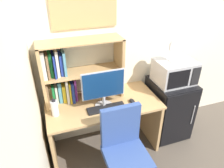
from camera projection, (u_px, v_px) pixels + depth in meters
The scene contains 12 objects.
wall_back at pixel (186, 36), 2.80m from camera, with size 6.40×0.04×2.60m, color silver.
desk at pixel (103, 117), 2.55m from camera, with size 1.32×0.66×0.74m.
hutch_bookshelf at pixel (69, 73), 2.32m from camera, with size 0.92×0.29×0.72m.
monitor at pixel (104, 87), 2.24m from camera, with size 0.48×0.20×0.45m.
keyboard at pixel (106, 108), 2.32m from camera, with size 0.43×0.12×0.02m, color black.
computer_mouse at pixel (132, 101), 2.43m from camera, with size 0.06×0.10×0.04m, color black.
water_bottle at pixel (55, 108), 2.18m from camera, with size 0.07×0.07×0.20m.
mini_fridge at pixel (168, 108), 2.88m from camera, with size 0.51×0.57×0.83m.
microwave at pixel (174, 72), 2.60m from camera, with size 0.48×0.39×0.29m.
desk_fan at pixel (176, 48), 2.42m from camera, with size 0.19×0.11×0.30m.
desk_chair at pixel (124, 156), 2.15m from camera, with size 0.50×0.50×0.96m.
wall_corkboard at pixel (84, 5), 2.15m from camera, with size 0.72×0.02×0.47m, color tan.
Camera 1 is at (-1.44, -2.25, 2.15)m, focal length 33.16 mm.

